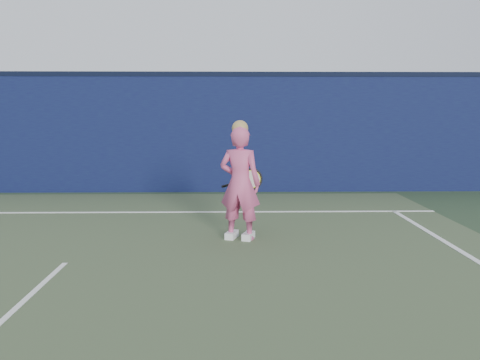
{
  "coord_description": "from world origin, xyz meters",
  "views": [
    {
      "loc": [
        1.91,
        -4.72,
        1.74
      ],
      "look_at": [
        2.04,
        2.12,
        0.83
      ],
      "focal_mm": 38.0,
      "sensor_mm": 36.0,
      "label": 1
    }
  ],
  "objects": [
    {
      "name": "ground",
      "position": [
        0.0,
        0.0,
        0.0
      ],
      "size": [
        80.0,
        80.0,
        0.0
      ],
      "primitive_type": "plane",
      "color": "#283F27",
      "rests_on": "ground"
    },
    {
      "name": "backstop_wall",
      "position": [
        0.0,
        6.5,
        1.25
      ],
      "size": [
        24.0,
        0.4,
        2.5
      ],
      "primitive_type": "cube",
      "color": "#0D0F3A",
      "rests_on": "ground"
    },
    {
      "name": "wall_cap",
      "position": [
        0.0,
        6.5,
        2.55
      ],
      "size": [
        24.0,
        0.42,
        0.1
      ],
      "primitive_type": "cube",
      "color": "black",
      "rests_on": "backstop_wall"
    },
    {
      "name": "player",
      "position": [
        2.04,
        2.12,
        0.79
      ],
      "size": [
        0.65,
        0.52,
        1.63
      ],
      "rotation": [
        0.0,
        0.0,
        2.84
      ],
      "color": "#D05183",
      "rests_on": "ground"
    },
    {
      "name": "racket",
      "position": [
        2.19,
        2.56,
        0.77
      ],
      "size": [
        0.61,
        0.15,
        0.33
      ],
      "rotation": [
        0.0,
        0.0,
        -0.19
      ],
      "color": "black",
      "rests_on": "ground"
    },
    {
      "name": "court_lines",
      "position": [
        0.0,
        -0.33,
        0.01
      ],
      "size": [
        11.0,
        12.04,
        0.01
      ],
      "color": "white",
      "rests_on": "court_surface"
    }
  ]
}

